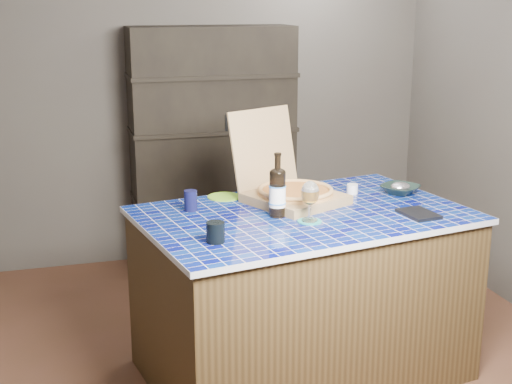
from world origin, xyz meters
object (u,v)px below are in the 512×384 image
object	(u,v)px
pizza_box	(292,190)
wine_glass	(310,194)
dvd_case	(419,214)
bowl	(400,189)
kitchen_island	(302,293)
mead_bottle	(277,192)

from	to	relation	value
pizza_box	wine_glass	distance (m)	0.37
dvd_case	bowl	size ratio (longest dim) A/B	1.02
kitchen_island	mead_bottle	distance (m)	0.61
wine_glass	pizza_box	bearing A→B (deg)	85.29
pizza_box	mead_bottle	distance (m)	0.29
kitchen_island	bowl	xyz separation A→B (m)	(0.65, 0.19, 0.48)
kitchen_island	dvd_case	world-z (taller)	dvd_case
mead_bottle	wine_glass	xyz separation A→B (m)	(0.13, -0.13, 0.01)
kitchen_island	mead_bottle	bearing A→B (deg)	-179.83
pizza_box	bowl	world-z (taller)	pizza_box
mead_bottle	dvd_case	xyz separation A→B (m)	(0.70, -0.18, -0.12)
kitchen_island	mead_bottle	world-z (taller)	mead_bottle
pizza_box	dvd_case	size ratio (longest dim) A/B	3.18
pizza_box	mead_bottle	bearing A→B (deg)	-148.78
kitchen_island	wine_glass	world-z (taller)	wine_glass
dvd_case	pizza_box	bearing A→B (deg)	136.16
kitchen_island	bowl	world-z (taller)	bowl
mead_bottle	kitchen_island	bearing A→B (deg)	10.09
dvd_case	bowl	distance (m)	0.42
mead_bottle	wine_glass	world-z (taller)	mead_bottle
wine_glass	bowl	distance (m)	0.77
mead_bottle	dvd_case	distance (m)	0.74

